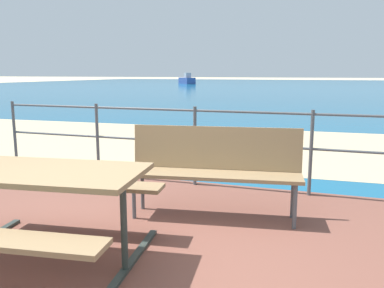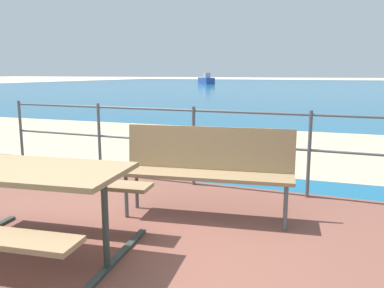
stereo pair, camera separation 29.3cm
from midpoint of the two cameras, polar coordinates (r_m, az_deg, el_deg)
ground_plane at (r=3.38m, az=-13.28°, el=-17.39°), size 240.00×240.00×0.00m
patio_paving at (r=3.36m, az=-13.30°, el=-16.93°), size 6.40×5.20×0.06m
sea_water at (r=42.49m, az=19.44°, el=7.52°), size 90.00×90.00×0.01m
beach_strip at (r=8.65m, az=9.56°, el=-0.23°), size 54.15×6.94×0.01m
picnic_table at (r=3.36m, az=-20.93°, el=-5.89°), size 1.85×1.71×0.77m
park_bench at (r=4.13m, az=4.20°, el=-2.76°), size 1.81×0.67×0.93m
railing_fence at (r=5.26m, az=1.82°, el=1.21°), size 5.94×0.04×1.05m
boat_near at (r=55.64m, az=2.15°, el=9.08°), size 3.58×4.43×1.48m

